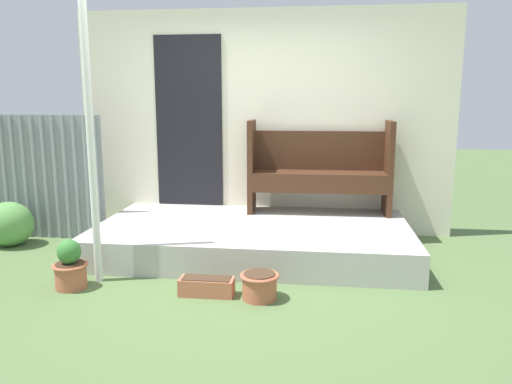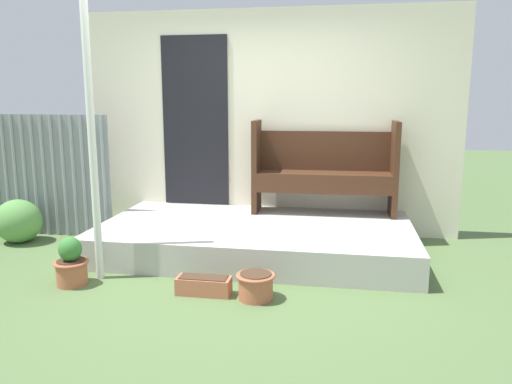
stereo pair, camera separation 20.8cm
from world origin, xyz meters
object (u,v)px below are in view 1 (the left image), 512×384
Objects in this scene: flower_pot_left at (70,267)px; shrub_by_fence at (9,224)px; support_post at (91,141)px; flower_pot_middle at (260,285)px; planter_box_rect at (207,286)px; bench at (319,166)px.

flower_pot_left is 0.82× the size of shrub_by_fence.
support_post is at bearing 50.55° from flower_pot_left.
support_post is 7.80× the size of flower_pot_middle.
support_post reaches higher than shrub_by_fence.
shrub_by_fence is at bearing 155.80° from planter_box_rect.
support_post is 2.55m from bench.
planter_box_rect is (-0.44, 0.03, -0.05)m from flower_pot_middle.
flower_pot_middle is at bearing -105.00° from bench.
flower_pot_left is 0.96× the size of planter_box_rect.
planter_box_rect is (1.18, -0.01, -0.11)m from flower_pot_left.
support_post reaches higher than planter_box_rect.
support_post is at bearing 168.77° from planter_box_rect.
bench is 2.85m from flower_pot_left.
support_post reaches higher than flower_pot_left.
flower_pot_middle is (1.63, -0.04, -0.07)m from flower_pot_left.
shrub_by_fence is at bearing 147.80° from support_post.
planter_box_rect is (-0.90, -1.83, -0.77)m from bench.
flower_pot_middle is 0.71× the size of planter_box_rect.
bench is 5.01× the size of flower_pot_middle.
planter_box_rect is (1.02, -0.20, -1.17)m from support_post.
support_post is 1.56× the size of bench.
shrub_by_fence reaches higher than flower_pot_left.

